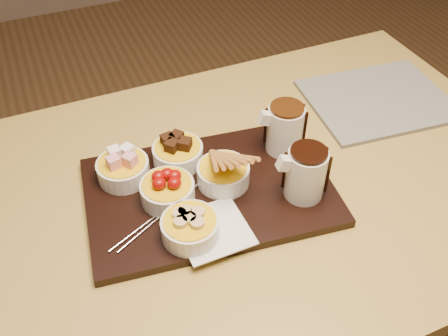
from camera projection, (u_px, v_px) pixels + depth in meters
name	position (u px, v px, depth m)	size (l,w,h in m)	color
dining_table	(252.00, 212.00, 1.05)	(1.20, 0.80, 0.75)	#AF9141
serving_board	(210.00, 192.00, 0.95)	(0.46, 0.30, 0.02)	black
napkin	(213.00, 230.00, 0.87)	(0.12, 0.12, 0.00)	white
bowl_marshmallows	(123.00, 170.00, 0.95)	(0.10, 0.10, 0.04)	silver
bowl_cake	(178.00, 154.00, 0.98)	(0.10, 0.10, 0.04)	silver
bowl_strawberries	(168.00, 192.00, 0.91)	(0.10, 0.10, 0.04)	silver
bowl_biscotti	(223.00, 175.00, 0.94)	(0.10, 0.10, 0.04)	silver
bowl_bananas	(190.00, 228.00, 0.85)	(0.10, 0.10, 0.04)	silver
pitcher_dark_chocolate	(306.00, 174.00, 0.90)	(0.07, 0.07, 0.10)	silver
pitcher_milk_chocolate	(285.00, 129.00, 0.99)	(0.07, 0.07, 0.10)	silver
fondue_skewers	(166.00, 208.00, 0.90)	(0.26, 0.03, 0.01)	silver
newspaper	(378.00, 100.00, 1.17)	(0.32, 0.26, 0.01)	beige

